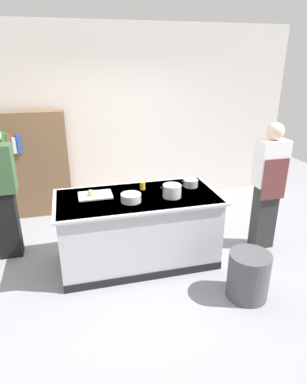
% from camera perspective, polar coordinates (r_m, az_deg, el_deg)
% --- Properties ---
extents(ground_plane, '(10.00, 10.00, 0.00)m').
position_cam_1_polar(ground_plane, '(4.41, -2.54, -11.57)').
color(ground_plane, gray).
extents(back_wall, '(6.40, 0.12, 3.00)m').
position_cam_1_polar(back_wall, '(5.83, -7.27, 12.56)').
color(back_wall, silver).
rests_on(back_wall, ground_plane).
extents(counter_island, '(1.98, 0.98, 0.90)m').
position_cam_1_polar(counter_island, '(4.17, -2.65, -6.23)').
color(counter_island, '#B7BABF').
rests_on(counter_island, ground_plane).
extents(cutting_board, '(0.40, 0.28, 0.02)m').
position_cam_1_polar(cutting_board, '(4.04, -10.01, -0.55)').
color(cutting_board, silver).
rests_on(cutting_board, counter_island).
extents(onion, '(0.07, 0.07, 0.07)m').
position_cam_1_polar(onion, '(4.01, -10.80, -0.09)').
color(onion, tan).
rests_on(onion, cutting_board).
extents(stock_pot, '(0.29, 0.22, 0.15)m').
position_cam_1_polar(stock_pot, '(3.94, 3.21, 0.20)').
color(stock_pot, '#B7BABF').
rests_on(stock_pot, counter_island).
extents(sauce_pan, '(0.25, 0.19, 0.09)m').
position_cam_1_polar(sauce_pan, '(4.29, 6.40, 1.55)').
color(sauce_pan, '#99999E').
rests_on(sauce_pan, counter_island).
extents(mixing_bowl, '(0.24, 0.24, 0.10)m').
position_cam_1_polar(mixing_bowl, '(3.82, -3.91, -0.99)').
color(mixing_bowl, '#B7BABF').
rests_on(mixing_bowl, counter_island).
extents(juice_cup, '(0.07, 0.07, 0.10)m').
position_cam_1_polar(juice_cup, '(4.17, -1.89, 1.11)').
color(juice_cup, yellow).
rests_on(juice_cup, counter_island).
extents(trash_bin, '(0.45, 0.45, 0.52)m').
position_cam_1_polar(trash_bin, '(3.82, 16.04, -13.64)').
color(trash_bin, '#4C4C51').
rests_on(trash_bin, ground_plane).
extents(person_chef, '(0.38, 0.25, 1.72)m').
position_cam_1_polar(person_chef, '(4.57, 19.18, 1.27)').
color(person_chef, '#2D2D2D').
rests_on(person_chef, ground_plane).
extents(person_guest, '(0.38, 0.24, 1.72)m').
position_cam_1_polar(person_guest, '(4.50, -24.77, 0.10)').
color(person_guest, black).
rests_on(person_guest, ground_plane).
extents(bookshelf, '(1.10, 0.31, 1.70)m').
position_cam_1_polar(bookshelf, '(5.66, -19.99, 4.38)').
color(bookshelf, brown).
rests_on(bookshelf, ground_plane).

